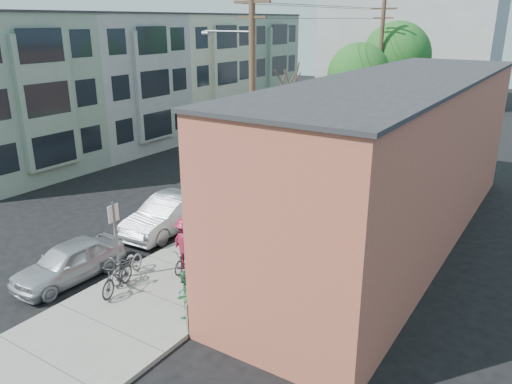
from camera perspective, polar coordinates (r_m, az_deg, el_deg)
The scene contains 26 objects.
ground at distance 22.16m, azimuth -12.21°, elevation -4.31°, with size 120.00×120.00×0.00m, color black.
sidewalk at distance 28.55m, azimuth 9.82°, elevation 1.35°, with size 4.50×58.00×0.15m, color gray.
cafe_building at distance 20.68m, azimuth 15.70°, elevation 3.40°, with size 6.60×20.20×6.61m.
apartment_row at distance 38.92m, azimuth -10.66°, elevation 12.68°, with size 6.30×32.00×9.00m.
end_cap_building at distance 58.64m, azimuth 16.95°, elevation 15.74°, with size 18.00×8.00×12.00m, color #9C9D98.
sign_post at distance 17.52m, azimuth -15.78°, elevation -4.55°, with size 0.07×0.45×2.80m.
parking_meter_near at distance 20.55m, azimuth -7.35°, elevation -2.95°, with size 0.14×0.14×1.24m.
parking_meter_far at distance 26.92m, azimuth 3.86°, elevation 2.53°, with size 0.14×0.14×1.24m.
utility_pole_near at distance 22.58m, azimuth -0.57°, elevation 10.87°, with size 3.57×0.28×10.00m.
utility_pole_far at distance 37.19m, azimuth 13.90°, elevation 13.48°, with size 1.80×0.28×10.00m.
tree_bare at distance 24.85m, azimuth 3.19°, elevation 4.99°, with size 0.24×0.24×4.89m.
tree_leafy_mid at distance 32.66m, azimuth 11.64°, elevation 13.00°, with size 3.90×3.90×7.19m.
tree_leafy_far at distance 39.40m, azimuth 15.76°, elevation 14.73°, with size 4.97×4.97×8.44m.
patio_chair_a at distance 17.73m, azimuth -0.20°, elevation -7.92°, with size 0.50×0.50×0.88m, color #13452E, non-canonical shape.
patio_chair_b at distance 17.11m, azimuth -1.28°, elevation -8.98°, with size 0.50×0.50×0.88m, color #13452E, non-canonical shape.
patron_grey at distance 19.85m, azimuth 1.23°, elevation -3.61°, with size 0.61×0.40×1.67m, color gray.
patron_green at distance 15.32m, azimuth -8.17°, elevation -11.47°, with size 0.73×0.57×1.50m, color #2B6C45.
cyclist at distance 17.92m, azimuth -8.04°, elevation -5.86°, with size 1.28×0.73×1.98m, color maroon.
cyclist_bike at distance 18.17m, azimuth -7.96°, elevation -7.48°, with size 0.56×1.60×0.84m, color black.
parked_bike_a at distance 17.16m, azimuth -15.59°, elevation -9.26°, with size 0.51×1.82×1.09m, color black.
parked_bike_b at distance 17.93m, azimuth -14.52°, elevation -8.11°, with size 0.64×1.84×0.97m, color slate.
car_0 at distance 18.65m, azimuth -20.61°, elevation -7.48°, with size 1.62×4.03×1.37m, color silver.
car_1 at distance 21.66m, azimuth -9.96°, elevation -2.49°, with size 1.65×4.72×1.56m, color #B0B1B9.
car_2 at distance 28.03m, azimuth 0.65°, elevation 2.63°, with size 1.95×4.79×1.39m, color black.
car_3 at distance 33.05m, azimuth 5.89°, elevation 5.34°, with size 2.77×6.02×1.67m, color #A8ACB0.
bus at distance 43.48m, azimuth 9.16°, elevation 9.41°, with size 2.52×10.77×3.00m, color beige.
Camera 1 is at (14.71, -14.14, 8.65)m, focal length 35.00 mm.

